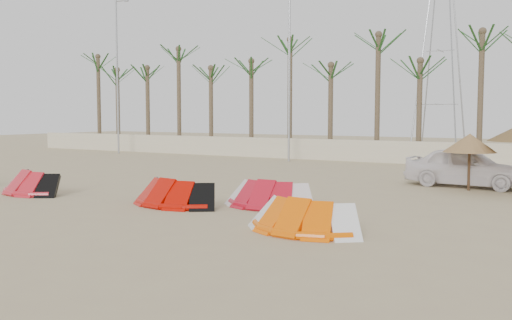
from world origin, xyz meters
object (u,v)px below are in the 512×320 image
Objects in this scene: parasol_left at (470,143)px; kite_orange at (307,214)px; kite_red_mid at (179,191)px; kite_red_left at (38,181)px; car at (466,167)px; kite_red_right at (273,193)px.

kite_orange is at bearing -101.56° from parasol_left.
kite_red_mid and kite_orange have the same top height.
car is at bearing 36.41° from kite_red_left.
kite_red_left and kite_red_right have the same top height.
parasol_left reaches higher than kite_red_mid.
kite_red_mid is 3.01m from kite_red_right.
kite_red_mid is 11.53m from car.
kite_red_mid is 1.65× the size of parasol_left.
car reaches higher than kite_red_mid.
kite_red_left is 16.31m from car.
parasol_left is 0.46× the size of car.
kite_orange is 1.46× the size of parasol_left.
car reaches higher than kite_red_left.
kite_red_left is 6.12m from kite_red_mid.
kite_red_right and kite_orange have the same top height.
parasol_left is at bearing -159.43° from car.
kite_red_right is at bearing 22.07° from kite_red_mid.
car is at bearing 81.06° from kite_orange.
kite_red_mid is 1.20× the size of kite_red_right.
car reaches higher than kite_red_right.
kite_red_left is 0.95× the size of kite_red_mid.
kite_red_right is (8.89, 1.67, -0.00)m from kite_red_left.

